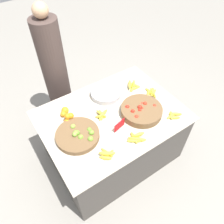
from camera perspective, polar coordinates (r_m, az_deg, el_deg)
ground_plane at (r=3.01m, az=0.00°, el=-10.62°), size 12.00×12.00×0.00m
market_table at (r=2.69m, az=0.00°, el=-6.28°), size 1.53×1.14×0.78m
lime_bowl at (r=2.20m, az=-8.86°, el=-5.96°), size 0.44×0.44×0.10m
tomato_basket at (r=2.40m, az=7.69°, el=0.38°), size 0.45×0.45×0.11m
orange_pile at (r=2.37m, az=-11.79°, el=-0.72°), size 0.12×0.22×0.12m
metal_bowl at (r=2.58m, az=-1.59°, el=4.95°), size 0.36×0.36×0.06m
price_sign at (r=2.23m, az=1.97°, el=-3.45°), size 0.15×0.04×0.11m
banana_bunch_front_left at (r=2.71m, az=5.49°, el=6.80°), size 0.17×0.18×0.06m
banana_bunch_front_right at (r=2.18m, az=6.45°, el=-6.79°), size 0.21×0.17×0.06m
banana_bunch_front_center at (r=2.45m, az=15.74°, el=-0.88°), size 0.19×0.15×0.03m
banana_bunch_middle_left at (r=2.06m, az=-1.30°, el=-11.00°), size 0.17×0.17×0.06m
banana_bunch_back_center at (r=2.66m, az=10.35°, el=5.10°), size 0.17×0.20×0.05m
banana_bunch_middle_right at (r=2.36m, az=-2.80°, el=-0.70°), size 0.16×0.15×0.06m
vendor_person at (r=2.95m, az=-14.48°, el=9.31°), size 0.31×0.31×1.71m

